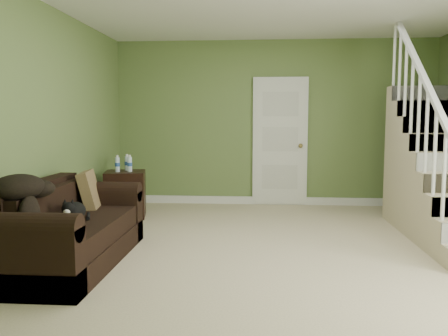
% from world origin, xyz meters
% --- Properties ---
extents(floor, '(5.00, 5.50, 0.01)m').
position_xyz_m(floor, '(0.00, 0.00, 0.00)').
color(floor, tan).
rests_on(floor, ground).
extents(wall_back, '(5.00, 0.04, 2.60)m').
position_xyz_m(wall_back, '(0.00, 2.75, 1.30)').
color(wall_back, olive).
rests_on(wall_back, floor).
extents(wall_front, '(5.00, 0.04, 2.60)m').
position_xyz_m(wall_front, '(0.00, -2.75, 1.30)').
color(wall_front, olive).
rests_on(wall_front, floor).
extents(wall_left, '(0.04, 5.50, 2.60)m').
position_xyz_m(wall_left, '(-2.50, 0.00, 1.30)').
color(wall_left, olive).
rests_on(wall_left, floor).
extents(baseboard_back, '(5.00, 0.04, 0.12)m').
position_xyz_m(baseboard_back, '(0.00, 2.72, 0.06)').
color(baseboard_back, white).
rests_on(baseboard_back, floor).
extents(baseboard_left, '(0.04, 5.50, 0.12)m').
position_xyz_m(baseboard_left, '(-2.47, 0.00, 0.06)').
color(baseboard_left, white).
rests_on(baseboard_left, floor).
extents(door, '(0.86, 0.12, 2.02)m').
position_xyz_m(door, '(0.10, 2.71, 1.01)').
color(door, white).
rests_on(door, floor).
extents(staircase, '(1.00, 2.51, 2.82)m').
position_xyz_m(staircase, '(1.99, 0.97, 0.64)').
color(staircase, tan).
rests_on(staircase, floor).
extents(sofa, '(0.86, 1.98, 0.78)m').
position_xyz_m(sofa, '(-2.01, -0.57, 0.30)').
color(sofa, black).
rests_on(sofa, floor).
extents(side_table, '(0.63, 0.63, 0.87)m').
position_xyz_m(side_table, '(-2.08, 1.58, 0.33)').
color(side_table, black).
rests_on(side_table, floor).
extents(cat, '(0.25, 0.50, 0.24)m').
position_xyz_m(cat, '(-1.92, -0.65, 0.52)').
color(cat, black).
rests_on(cat, sofa).
extents(banana, '(0.16, 0.16, 0.05)m').
position_xyz_m(banana, '(-1.89, -1.03, 0.45)').
color(banana, yellow).
rests_on(banana, sofa).
extents(throw_pillow, '(0.28, 0.46, 0.45)m').
position_xyz_m(throw_pillow, '(-2.03, 0.09, 0.59)').
color(throw_pillow, '#4B371E').
rests_on(throw_pillow, sofa).
extents(throw_blanket, '(0.40, 0.53, 0.22)m').
position_xyz_m(throw_blanket, '(-2.20, -1.11, 0.81)').
color(throw_blanket, black).
rests_on(throw_blanket, sofa).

